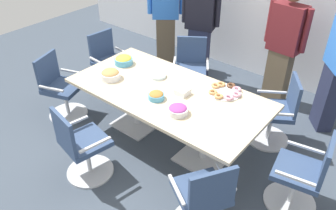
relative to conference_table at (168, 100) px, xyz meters
The scene contains 19 objects.
ground_plane 0.63m from the conference_table, ahead, with size 10.00×10.00×0.01m, color #3D4754.
conference_table is the anchor object (origin of this frame).
office_chair_0 1.62m from the conference_table, 162.08° to the right, with size 0.69×0.69×0.91m.
office_chair_1 1.16m from the conference_table, 107.69° to the right, with size 0.63×0.63×0.91m.
office_chair_2 1.40m from the conference_table, 37.21° to the right, with size 0.74×0.74×0.91m.
office_chair_3 1.72m from the conference_table, ahead, with size 0.62×0.62×0.91m.
office_chair_4 1.38m from the conference_table, 39.46° to the left, with size 0.75×0.75×0.91m.
office_chair_5 1.17m from the conference_table, 111.99° to the left, with size 0.75×0.75×0.91m.
office_chair_6 1.63m from the conference_table, 164.16° to the left, with size 0.58×0.58×0.91m.
person_standing_0 2.18m from the conference_table, 130.29° to the left, with size 0.53×0.45×1.83m.
person_standing_1 1.76m from the conference_table, 112.34° to the left, with size 0.61×0.34×1.84m.
person_standing_2 1.88m from the conference_table, 69.44° to the left, with size 0.61×0.26×1.75m.
snack_bowl_chips_yellow 0.94m from the conference_table, 169.85° to the left, with size 0.25×0.25×0.12m.
snack_bowl_pretzels 0.27m from the conference_table, 90.23° to the right, with size 0.19×0.19×0.09m.
snack_bowl_candy_mix 0.50m from the conference_table, 37.52° to the right, with size 0.22×0.22×0.10m.
snack_bowl_cookies 0.81m from the conference_table, 163.60° to the right, with size 0.25×0.25×0.12m.
donut_platter 0.69m from the conference_table, 36.75° to the left, with size 0.40×0.40×0.04m.
plate_stack 0.39m from the conference_table, 149.90° to the left, with size 0.21×0.21×0.04m.
napkin_pile 0.24m from the conference_table, 18.49° to the left, with size 0.15×0.15×0.07m, color white.
Camera 1 is at (2.18, -2.67, 2.91)m, focal length 36.54 mm.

